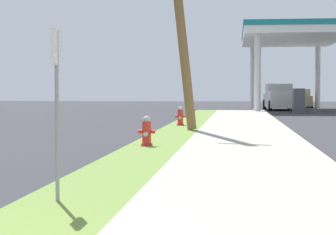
{
  "coord_description": "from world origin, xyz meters",
  "views": [
    {
      "loc": [
        2.71,
        -2.94,
        1.49
      ],
      "look_at": [
        0.73,
        14.96,
        0.7
      ],
      "focal_mm": 66.41,
      "sensor_mm": 36.0,
      "label": 1
    }
  ],
  "objects_px": {
    "fire_hydrant_third": "(180,117)",
    "fire_hydrant_fourth": "(191,110)",
    "car_tan_by_near_pump": "(299,99)",
    "truck_silver_at_forecourt": "(280,98)",
    "fire_hydrant_second": "(147,133)",
    "street_sign_post": "(57,78)"
  },
  "relations": [
    {
      "from": "fire_hydrant_third",
      "to": "fire_hydrant_fourth",
      "type": "relative_size",
      "value": 1.0
    },
    {
      "from": "fire_hydrant_third",
      "to": "car_tan_by_near_pump",
      "type": "height_order",
      "value": "car_tan_by_near_pump"
    },
    {
      "from": "fire_hydrant_third",
      "to": "truck_silver_at_forecourt",
      "type": "height_order",
      "value": "truck_silver_at_forecourt"
    },
    {
      "from": "fire_hydrant_third",
      "to": "truck_silver_at_forecourt",
      "type": "relative_size",
      "value": 0.14
    },
    {
      "from": "fire_hydrant_fourth",
      "to": "fire_hydrant_second",
      "type": "bearing_deg",
      "value": -89.61
    },
    {
      "from": "fire_hydrant_second",
      "to": "fire_hydrant_fourth",
      "type": "height_order",
      "value": "same"
    },
    {
      "from": "fire_hydrant_third",
      "to": "car_tan_by_near_pump",
      "type": "distance_m",
      "value": 30.66
    },
    {
      "from": "street_sign_post",
      "to": "truck_silver_at_forecourt",
      "type": "distance_m",
      "value": 40.06
    },
    {
      "from": "truck_silver_at_forecourt",
      "to": "fire_hydrant_third",
      "type": "bearing_deg",
      "value": -103.22
    },
    {
      "from": "truck_silver_at_forecourt",
      "to": "fire_hydrant_second",
      "type": "bearing_deg",
      "value": -99.63
    },
    {
      "from": "fire_hydrant_second",
      "to": "fire_hydrant_fourth",
      "type": "bearing_deg",
      "value": 90.39
    },
    {
      "from": "fire_hydrant_fourth",
      "to": "truck_silver_at_forecourt",
      "type": "distance_m",
      "value": 16.14
    },
    {
      "from": "fire_hydrant_second",
      "to": "fire_hydrant_fourth",
      "type": "relative_size",
      "value": 1.0
    },
    {
      "from": "fire_hydrant_second",
      "to": "fire_hydrant_fourth",
      "type": "xyz_separation_m",
      "value": [
        -0.11,
        16.87,
        0.0
      ]
    },
    {
      "from": "fire_hydrant_third",
      "to": "car_tan_by_near_pump",
      "type": "relative_size",
      "value": 0.16
    },
    {
      "from": "fire_hydrant_third",
      "to": "fire_hydrant_fourth",
      "type": "bearing_deg",
      "value": 90.99
    },
    {
      "from": "street_sign_post",
      "to": "car_tan_by_near_pump",
      "type": "distance_m",
      "value": 46.99
    },
    {
      "from": "fire_hydrant_fourth",
      "to": "fire_hydrant_third",
      "type": "bearing_deg",
      "value": -89.01
    },
    {
      "from": "fire_hydrant_second",
      "to": "car_tan_by_near_pump",
      "type": "bearing_deg",
      "value": 78.98
    },
    {
      "from": "fire_hydrant_third",
      "to": "truck_silver_at_forecourt",
      "type": "bearing_deg",
      "value": 76.78
    },
    {
      "from": "car_tan_by_near_pump",
      "to": "fire_hydrant_second",
      "type": "bearing_deg",
      "value": -101.02
    },
    {
      "from": "fire_hydrant_third",
      "to": "street_sign_post",
      "type": "distance_m",
      "value": 16.69
    }
  ]
}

